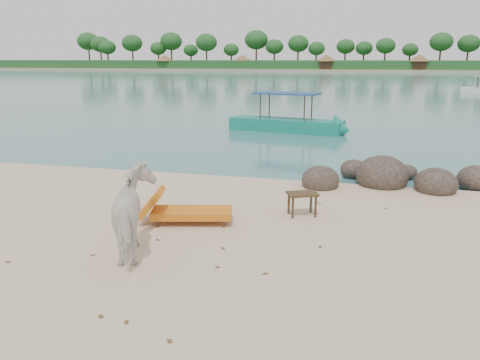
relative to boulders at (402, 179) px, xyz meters
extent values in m
plane|color=#366C6C|center=(-2.98, 83.84, -0.21)|extent=(400.00, 400.00, 0.00)
cube|color=tan|center=(-2.98, 163.84, -0.21)|extent=(420.00, 90.00, 1.40)
cube|color=#1E4C1E|center=(-2.98, 128.84, 1.69)|extent=(420.00, 18.00, 2.40)
ellipsoid|color=#312920|center=(-2.26, -0.67, -0.02)|extent=(1.06, 1.17, 0.80)
ellipsoid|color=#312920|center=(-0.56, 0.03, 0.05)|extent=(1.49, 1.64, 1.12)
ellipsoid|color=#312920|center=(0.84, -0.37, -0.01)|extent=(1.14, 1.26, 0.86)
ellipsoid|color=#312920|center=(2.04, 0.43, -0.02)|extent=(1.06, 1.17, 0.80)
ellipsoid|color=#312920|center=(-1.36, 1.03, -0.06)|extent=(0.84, 0.92, 0.63)
ellipsoid|color=#312920|center=(0.24, 1.23, -0.10)|extent=(0.63, 0.69, 0.47)
imported|color=silver|center=(-5.17, -6.25, 0.58)|extent=(1.61, 2.06, 1.59)
plane|color=brown|center=(-4.28, -8.47, -0.20)|extent=(0.14, 0.14, 0.00)
plane|color=brown|center=(-1.91, -5.14, -0.20)|extent=(0.11, 0.11, 0.00)
plane|color=brown|center=(-3.53, -8.74, -0.20)|extent=(0.14, 0.14, 0.00)
plane|color=brown|center=(-2.71, -6.53, -0.20)|extent=(0.14, 0.14, 0.00)
plane|color=brown|center=(-7.24, -7.18, -0.20)|extent=(0.11, 0.11, 0.00)
plane|color=brown|center=(-4.69, -8.42, -0.20)|extent=(0.14, 0.14, 0.00)
plane|color=brown|center=(-5.94, -6.55, -0.20)|extent=(0.14, 0.14, 0.00)
plane|color=brown|center=(-2.16, -2.33, -0.20)|extent=(0.12, 0.12, 0.00)
plane|color=brown|center=(-0.55, -2.36, -0.20)|extent=(0.14, 0.14, 0.00)
plane|color=brown|center=(-5.08, -5.57, -0.20)|extent=(0.13, 0.13, 0.00)
plane|color=brown|center=(-3.70, -5.66, -0.20)|extent=(0.13, 0.13, 0.00)
plane|color=brown|center=(-3.56, -6.49, -0.20)|extent=(0.14, 0.14, 0.00)
plane|color=brown|center=(-5.54, -4.41, -0.20)|extent=(0.13, 0.13, 0.00)
camera|label=1|loc=(-1.38, -13.63, 3.33)|focal=35.00mm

